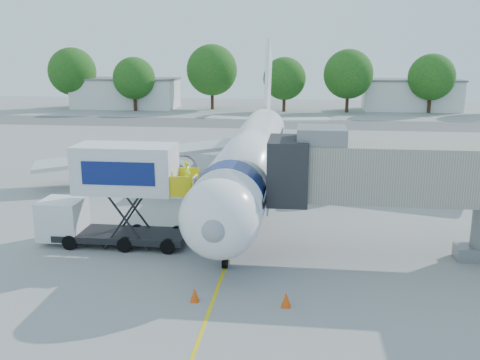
# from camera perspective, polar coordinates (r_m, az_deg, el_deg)

# --- Properties ---
(ground) EXTENTS (160.00, 160.00, 0.00)m
(ground) POSITION_cam_1_polar(r_m,az_deg,el_deg) (35.17, 0.62, -3.28)
(ground) COLOR #959593
(ground) RESTS_ON ground
(guidance_line) EXTENTS (0.15, 70.00, 0.01)m
(guidance_line) POSITION_cam_1_polar(r_m,az_deg,el_deg) (35.17, 0.62, -3.27)
(guidance_line) COLOR yellow
(guidance_line) RESTS_ON ground
(taxiway_strip) EXTENTS (120.00, 10.00, 0.01)m
(taxiway_strip) POSITION_cam_1_polar(r_m,az_deg,el_deg) (76.22, 3.99, 6.00)
(taxiway_strip) COLOR #59595B
(taxiway_strip) RESTS_ON ground
(aircraft) EXTENTS (34.17, 37.73, 11.35)m
(aircraft) POSITION_cam_1_polar(r_m,az_deg,el_deg) (38.44, 1.28, 2.72)
(aircraft) COLOR white
(aircraft) RESTS_ON ground
(jet_bridge) EXTENTS (13.90, 3.20, 6.60)m
(jet_bridge) POSITION_cam_1_polar(r_m,az_deg,el_deg) (27.47, 15.85, 0.66)
(jet_bridge) COLOR #A79E8F
(jet_bridge) RESTS_ON ground
(catering_hiloader) EXTENTS (8.50, 2.44, 5.50)m
(catering_hiloader) POSITION_cam_1_polar(r_m,az_deg,el_deg) (29.20, -13.21, -1.62)
(catering_hiloader) COLOR black
(catering_hiloader) RESTS_ON ground
(ground_tug) EXTENTS (3.42, 2.31, 1.25)m
(ground_tug) POSITION_cam_1_polar(r_m,az_deg,el_deg) (21.05, -5.26, -13.66)
(ground_tug) COLOR silver
(ground_tug) RESTS_ON ground
(safety_cone_a) EXTENTS (0.41, 0.41, 0.65)m
(safety_cone_a) POSITION_cam_1_polar(r_m,az_deg,el_deg) (22.60, 4.94, -12.60)
(safety_cone_a) COLOR #E54B0C
(safety_cone_a) RESTS_ON ground
(safety_cone_b) EXTENTS (0.38, 0.38, 0.60)m
(safety_cone_b) POSITION_cam_1_polar(r_m,az_deg,el_deg) (23.04, -4.86, -12.12)
(safety_cone_b) COLOR #E54B0C
(safety_cone_b) RESTS_ON ground
(outbuilding_left) EXTENTS (18.40, 8.40, 5.30)m
(outbuilding_left) POSITION_cam_1_polar(r_m,az_deg,el_deg) (98.91, -12.07, 9.07)
(outbuilding_left) COLOR silver
(outbuilding_left) RESTS_ON ground
(outbuilding_right) EXTENTS (16.40, 7.40, 5.30)m
(outbuilding_right) POSITION_cam_1_polar(r_m,az_deg,el_deg) (97.50, 17.80, 8.66)
(outbuilding_right) COLOR silver
(outbuilding_right) RESTS_ON ground
(tree_a) EXTENTS (8.32, 8.32, 10.61)m
(tree_a) POSITION_cam_1_polar(r_m,az_deg,el_deg) (100.32, -17.46, 10.98)
(tree_a) COLOR #382314
(tree_a) RESTS_ON ground
(tree_b) EXTENTS (7.09, 7.09, 9.04)m
(tree_b) POSITION_cam_1_polar(r_m,az_deg,el_deg) (93.58, -11.24, 10.59)
(tree_b) COLOR #382314
(tree_b) RESTS_ON ground
(tree_c) EXTENTS (8.75, 8.75, 11.15)m
(tree_c) POSITION_cam_1_polar(r_m,az_deg,el_deg) (94.18, -3.01, 11.64)
(tree_c) COLOR #382314
(tree_c) RESTS_ON ground
(tree_d) EXTENTS (7.09, 7.09, 9.05)m
(tree_d) POSITION_cam_1_polar(r_m,az_deg,el_deg) (90.85, 4.77, 10.72)
(tree_d) COLOR #382314
(tree_d) RESTS_ON ground
(tree_e) EXTENTS (8.11, 8.11, 10.34)m
(tree_e) POSITION_cam_1_polar(r_m,az_deg,el_deg) (91.25, 11.48, 11.01)
(tree_e) COLOR #382314
(tree_e) RESTS_ON ground
(tree_f) EXTENTS (7.55, 7.55, 9.62)m
(tree_f) POSITION_cam_1_polar(r_m,az_deg,el_deg) (94.04, 19.75, 10.29)
(tree_f) COLOR #382314
(tree_f) RESTS_ON ground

